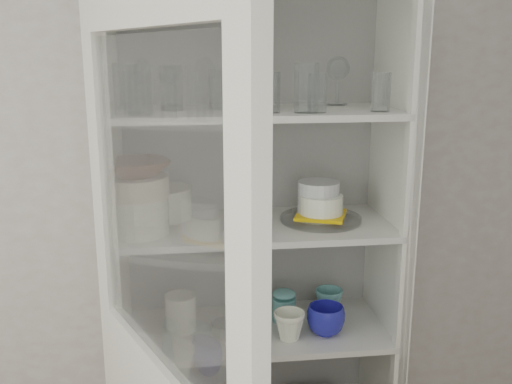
% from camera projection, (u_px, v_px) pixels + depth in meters
% --- Properties ---
extents(wall_back, '(3.60, 0.02, 2.60)m').
position_uv_depth(wall_back, '(198.00, 198.00, 2.20)').
color(wall_back, '#B3AA9F').
rests_on(wall_back, ground).
extents(pantry_cabinet, '(1.00, 0.45, 2.10)m').
position_uv_depth(pantry_cabinet, '(254.00, 299.00, 2.15)').
color(pantry_cabinet, silver).
rests_on(pantry_cabinet, floor).
extents(tumbler_0, '(0.10, 0.10, 0.16)m').
position_uv_depth(tumbler_0, '(126.00, 90.00, 1.70)').
color(tumbler_0, silver).
rests_on(tumbler_0, shelf_glass).
extents(tumbler_1, '(0.09, 0.09, 0.15)m').
position_uv_depth(tumbler_1, '(140.00, 90.00, 1.72)').
color(tumbler_1, silver).
rests_on(tumbler_1, shelf_glass).
extents(tumbler_2, '(0.09, 0.09, 0.15)m').
position_uv_depth(tumbler_2, '(250.00, 89.00, 1.80)').
color(tumbler_2, silver).
rests_on(tumbler_2, shelf_glass).
extents(tumbler_3, '(0.10, 0.10, 0.16)m').
position_uv_depth(tumbler_3, '(306.00, 88.00, 1.79)').
color(tumbler_3, silver).
rests_on(tumbler_3, shelf_glass).
extents(tumbler_4, '(0.08, 0.08, 0.13)m').
position_uv_depth(tumbler_4, '(270.00, 92.00, 1.80)').
color(tumbler_4, silver).
rests_on(tumbler_4, shelf_glass).
extents(tumbler_5, '(0.07, 0.07, 0.12)m').
position_uv_depth(tumbler_5, '(317.00, 93.00, 1.80)').
color(tumbler_5, silver).
rests_on(tumbler_5, shelf_glass).
extents(tumbler_6, '(0.07, 0.07, 0.12)m').
position_uv_depth(tumbler_6, '(381.00, 92.00, 1.83)').
color(tumbler_6, silver).
rests_on(tumbler_6, shelf_glass).
extents(tumbler_7, '(0.08, 0.08, 0.13)m').
position_uv_depth(tumbler_7, '(132.00, 91.00, 1.88)').
color(tumbler_7, silver).
rests_on(tumbler_7, shelf_glass).
extents(tumbler_8, '(0.08, 0.08, 0.13)m').
position_uv_depth(tumbler_8, '(218.00, 89.00, 1.90)').
color(tumbler_8, silver).
rests_on(tumbler_8, shelf_glass).
extents(tumbler_9, '(0.09, 0.09, 0.15)m').
position_uv_depth(tumbler_9, '(172.00, 88.00, 1.86)').
color(tumbler_9, silver).
rests_on(tumbler_9, shelf_glass).
extents(goblet_0, '(0.07, 0.07, 0.16)m').
position_uv_depth(goblet_0, '(169.00, 84.00, 1.99)').
color(goblet_0, silver).
rests_on(goblet_0, shelf_glass).
extents(goblet_1, '(0.08, 0.08, 0.17)m').
position_uv_depth(goblet_1, '(242.00, 81.00, 1.99)').
color(goblet_1, silver).
rests_on(goblet_1, shelf_glass).
extents(goblet_2, '(0.08, 0.08, 0.19)m').
position_uv_depth(goblet_2, '(251.00, 79.00, 1.98)').
color(goblet_2, silver).
rests_on(goblet_2, shelf_glass).
extents(goblet_3, '(0.08, 0.08, 0.19)m').
position_uv_depth(goblet_3, '(338.00, 79.00, 2.04)').
color(goblet_3, silver).
rests_on(goblet_3, shelf_glass).
extents(plate_stack_front, '(0.21, 0.21, 0.13)m').
position_uv_depth(plate_stack_front, '(137.00, 215.00, 1.89)').
color(plate_stack_front, white).
rests_on(plate_stack_front, shelf_plates).
extents(plate_stack_back, '(0.23, 0.23, 0.11)m').
position_uv_depth(plate_stack_back, '(160.00, 202.00, 2.07)').
color(plate_stack_back, white).
rests_on(plate_stack_back, shelf_plates).
extents(cream_bowl, '(0.26, 0.26, 0.07)m').
position_uv_depth(cream_bowl, '(135.00, 186.00, 1.86)').
color(cream_bowl, beige).
rests_on(cream_bowl, plate_stack_front).
extents(terracotta_bowl, '(0.28, 0.28, 0.05)m').
position_uv_depth(terracotta_bowl, '(134.00, 168.00, 1.85)').
color(terracotta_bowl, brown).
rests_on(terracotta_bowl, cream_bowl).
extents(glass_platter, '(0.37, 0.37, 0.02)m').
position_uv_depth(glass_platter, '(321.00, 219.00, 2.03)').
color(glass_platter, silver).
rests_on(glass_platter, shelf_plates).
extents(yellow_trivet, '(0.22, 0.22, 0.01)m').
position_uv_depth(yellow_trivet, '(321.00, 215.00, 2.03)').
color(yellow_trivet, '#FFAE11').
rests_on(yellow_trivet, glass_platter).
extents(white_ramekin, '(0.17, 0.17, 0.07)m').
position_uv_depth(white_ramekin, '(321.00, 204.00, 2.02)').
color(white_ramekin, white).
rests_on(white_ramekin, yellow_trivet).
extents(grey_bowl_stack, '(0.15, 0.15, 0.14)m').
position_uv_depth(grey_bowl_stack, '(318.00, 201.00, 2.04)').
color(grey_bowl_stack, silver).
rests_on(grey_bowl_stack, shelf_plates).
extents(mug_blue, '(0.16, 0.16, 0.11)m').
position_uv_depth(mug_blue, '(326.00, 320.00, 2.04)').
color(mug_blue, '#1A26A5').
rests_on(mug_blue, shelf_mugs).
extents(mug_teal, '(0.12, 0.12, 0.10)m').
position_uv_depth(mug_teal, '(329.00, 301.00, 2.20)').
color(mug_teal, teal).
rests_on(mug_teal, shelf_mugs).
extents(mug_white, '(0.15, 0.15, 0.10)m').
position_uv_depth(mug_white, '(289.00, 326.00, 2.00)').
color(mug_white, white).
rests_on(mug_white, shelf_mugs).
extents(teal_jar, '(0.09, 0.09, 0.11)m').
position_uv_depth(teal_jar, '(284.00, 307.00, 2.14)').
color(teal_jar, teal).
rests_on(teal_jar, shelf_mugs).
extents(measuring_cups, '(0.11, 0.11, 0.04)m').
position_uv_depth(measuring_cups, '(227.00, 328.00, 2.05)').
color(measuring_cups, '#B9BABC').
rests_on(measuring_cups, shelf_mugs).
extents(white_canister, '(0.12, 0.12, 0.13)m').
position_uv_depth(white_canister, '(181.00, 312.00, 2.07)').
color(white_canister, white).
rests_on(white_canister, shelf_mugs).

